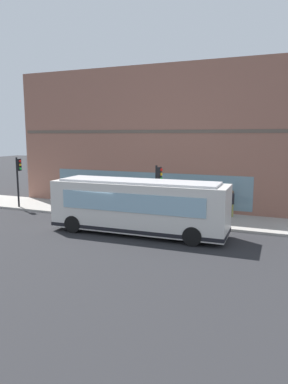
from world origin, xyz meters
name	(u,v)px	position (x,y,z in m)	size (l,w,h in m)	color
ground	(104,230)	(0.00, 0.00, 0.00)	(120.00, 120.00, 0.00)	#262628
sidewalk_curb	(135,213)	(4.64, 0.00, 0.07)	(4.08, 40.00, 0.15)	#9E9991
building_corner	(161,138)	(9.99, 0.00, 5.28)	(6.67, 22.24, 10.58)	#8C5B4C
city_bus_nearside	(138,207)	(0.14, -2.17, 1.55)	(2.80, 10.10, 3.07)	silver
traffic_light_near_corner	(158,182)	(3.24, -2.23, 2.59)	(0.32, 0.49, 3.51)	black
traffic_light_down_block	(18,173)	(3.10, 8.93, 2.77)	(0.32, 0.49, 3.76)	black
fire_hydrant	(144,207)	(4.99, -0.54, 0.51)	(0.35, 0.35, 0.74)	red
pedestrian_near_hydrant	(182,205)	(4.16, -3.57, 1.03)	(0.32, 0.32, 1.54)	gold
pedestrian_by_light_pole	(232,201)	(5.80, -6.52, 1.20)	(0.32, 0.32, 1.81)	#99994C
newspaper_vending_box	(79,198)	(5.82, 5.41, 0.60)	(0.44, 0.42, 0.90)	#263F99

